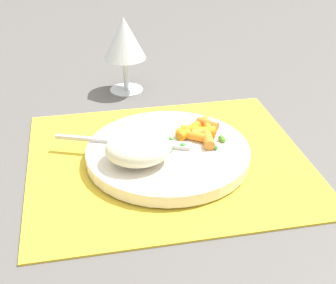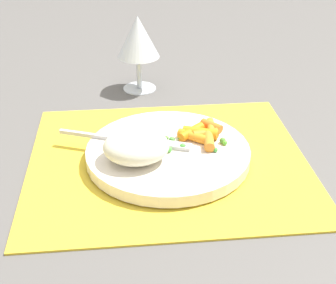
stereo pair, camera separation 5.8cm
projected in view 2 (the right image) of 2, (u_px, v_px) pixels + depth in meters
name	position (u px, v px, depth m)	size (l,w,h in m)	color
ground_plane	(168.00, 161.00, 0.72)	(2.40, 2.40, 0.00)	#565451
placemat	(168.00, 160.00, 0.72)	(0.41, 0.36, 0.01)	gold
plate	(168.00, 153.00, 0.71)	(0.24, 0.24, 0.02)	silver
rice_mound	(136.00, 146.00, 0.67)	(0.09, 0.08, 0.04)	beige
carrot_portion	(202.00, 133.00, 0.73)	(0.07, 0.08, 0.02)	orange
pea_scatter	(192.00, 140.00, 0.72)	(0.09, 0.06, 0.01)	#5A943D
fork	(137.00, 142.00, 0.71)	(0.20, 0.08, 0.01)	silver
wine_glass	(138.00, 39.00, 0.90)	(0.08, 0.08, 0.14)	silver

